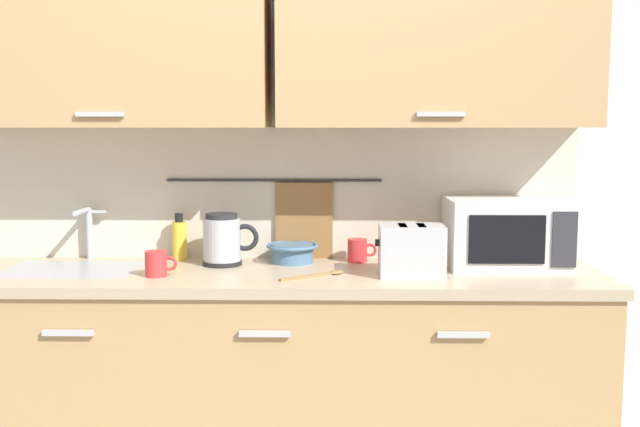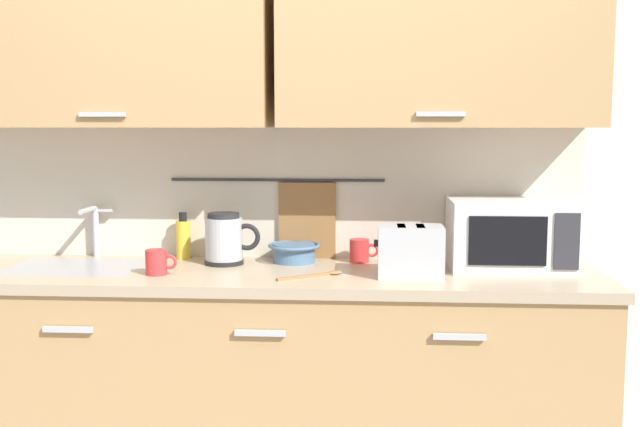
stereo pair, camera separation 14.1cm
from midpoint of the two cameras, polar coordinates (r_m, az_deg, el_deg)
The scene contains 11 objects.
counter_unit at distance 3.00m, azimuth -5.23°, elevation -12.75°, with size 2.53×0.64×0.90m.
back_wall_assembly at distance 3.06m, azimuth -4.79°, elevation 7.97°, with size 3.70×0.41×2.50m.
sink_faucet at distance 3.25m, azimuth -18.60°, elevation -0.88°, with size 0.09×0.17×0.22m.
microwave at distance 3.01m, azimuth 12.78°, elevation -1.46°, with size 0.46×0.35×0.27m.
electric_kettle at distance 3.01m, azimuth -8.79°, elevation -2.03°, with size 0.23×0.16×0.21m.
dish_soap_bottle at distance 3.15m, azimuth -12.01°, elevation -1.97°, with size 0.06×0.06×0.20m.
mug_near_sink at distance 2.84m, azimuth -13.83°, elevation -3.77°, with size 0.12×0.08×0.09m.
mixing_bowl at distance 3.04m, azimuth -3.47°, elevation -2.95°, with size 0.21×0.21×0.08m.
toaster at distance 2.78m, azimuth 5.60°, elevation -2.82°, with size 0.26×0.17×0.19m.
mug_by_kettle at distance 3.05m, azimuth 1.61°, elevation -2.86°, with size 0.12×0.08×0.09m.
wooden_spoon at distance 2.77m, azimuth -1.48°, elevation -4.73°, with size 0.24×0.18×0.01m.
Camera 1 is at (0.23, -2.51, 1.46)m, focal length 41.68 mm.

